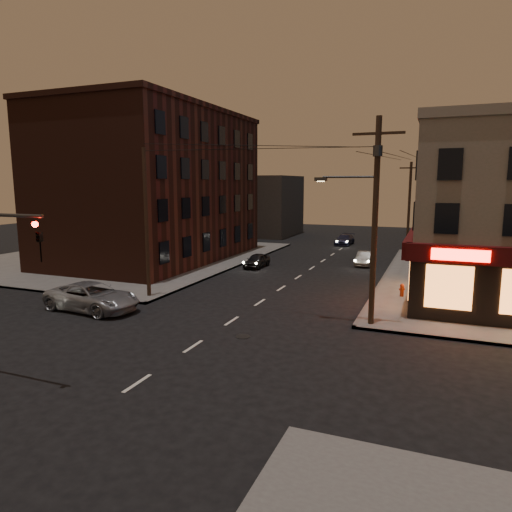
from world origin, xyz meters
The scene contains 14 objects.
ground centered at (0.00, 0.00, 0.00)m, with size 120.00×120.00×0.00m, color black.
sidewalk_nw centered at (-18.00, 19.00, 0.07)m, with size 24.00×28.00×0.15m, color #514F4C.
brick_apartment centered at (-14.50, 19.00, 6.65)m, with size 12.00×20.00×13.00m, color #411E14.
bg_building_ne_a centered at (14.00, 38.00, 3.50)m, with size 10.00×12.00×7.00m, color #3F3D3A.
bg_building_nw centered at (-13.00, 42.00, 4.00)m, with size 9.00×10.00×8.00m, color #3F3D3A.
bg_building_ne_b centered at (12.00, 52.00, 3.00)m, with size 8.00×8.00×6.00m, color #3F3D3A.
utility_pole_main centered at (6.68, 5.80, 5.76)m, with size 4.20×0.44×10.00m.
utility_pole_far centered at (6.80, 32.00, 4.65)m, with size 0.26×0.26×9.00m, color #382619.
utility_pole_west centered at (-6.80, 6.50, 4.65)m, with size 0.24×0.24×9.00m, color #382619.
suv_cross centered at (-8.09, 2.95, 0.77)m, with size 2.56×5.55×1.54m, color gray.
sedan_near centered at (-4.42, 18.62, 0.58)m, with size 1.38×3.43×1.17m, color black.
sedan_mid centered at (3.88, 23.06, 0.59)m, with size 1.25×3.58×1.18m, color #62615B.
sedan_far centered at (-0.29, 35.57, 0.60)m, with size 1.68×4.14×1.20m, color #191B32.
fire_hydrant centered at (7.80, 12.12, 0.58)m, with size 0.36×0.36×0.80m.
Camera 1 is at (9.64, -16.64, 7.06)m, focal length 32.00 mm.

